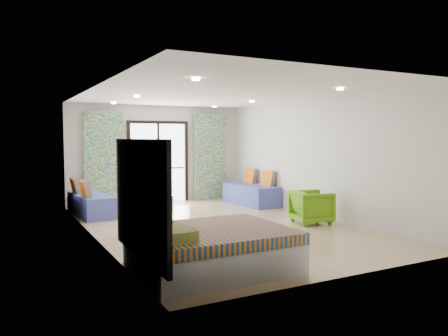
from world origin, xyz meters
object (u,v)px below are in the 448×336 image
daybed_right (251,193)px  armchair (312,205)px  bed (210,248)px  daybed_left (91,204)px  coffee_table (161,196)px

daybed_right → armchair: 2.91m
daybed_right → armchair: bearing=-96.2°
bed → daybed_left: 5.10m
daybed_left → coffee_table: 1.73m
daybed_right → coffee_table: bearing=173.5°
armchair → daybed_right: bearing=7.2°
bed → armchair: (3.32, 1.92, 0.09)m
bed → armchair: armchair is taller
bed → daybed_right: (3.60, 4.81, -0.00)m
bed → daybed_left: (-0.64, 5.06, -0.02)m
daybed_right → coffee_table: 2.52m
bed → daybed_right: 6.01m
bed → coffee_table: 5.18m
daybed_right → armchair: daybed_right is taller
coffee_table → armchair: bearing=-54.6°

